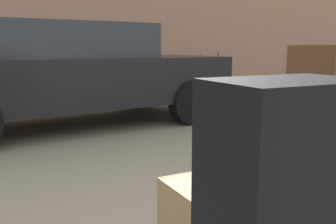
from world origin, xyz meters
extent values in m
cube|color=#2D2D33|center=(0.21, 0.06, 0.64)|extent=(0.39, 0.27, 0.59)
cube|color=black|center=(-0.33, -0.26, 0.69)|extent=(0.41, 0.28, 0.69)
cube|color=#9E7F56|center=(-0.19, 0.10, 0.48)|extent=(0.57, 0.37, 0.28)
cube|color=black|center=(-0.02, 4.34, 0.64)|extent=(4.51, 2.39, 0.64)
cube|color=#2D333D|center=(-0.27, 4.30, 1.19)|extent=(2.61, 1.91, 0.46)
cylinder|color=black|center=(1.26, 5.38, 0.32)|extent=(0.66, 0.31, 0.64)
cylinder|color=black|center=(1.50, 3.70, 0.32)|extent=(0.66, 0.31, 0.64)
torus|color=black|center=(4.64, 9.59, 0.36)|extent=(0.72, 0.12, 0.72)
torus|color=black|center=(5.68, 9.50, 0.36)|extent=(0.72, 0.12, 0.72)
cylinder|color=maroon|center=(5.16, 9.54, 0.56)|extent=(1.00, 0.12, 0.04)
cylinder|color=maroon|center=(4.96, 9.56, 0.71)|extent=(0.04, 0.04, 0.30)
cylinder|color=maroon|center=(5.61, 9.51, 0.76)|extent=(0.04, 0.04, 0.40)
cylinder|color=#383838|center=(2.31, 8.15, 0.29)|extent=(0.23, 0.23, 0.58)
cylinder|color=#383838|center=(3.80, 8.15, 0.29)|extent=(0.23, 0.23, 0.58)
camera|label=1|loc=(-1.00, -0.98, 1.11)|focal=39.71mm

